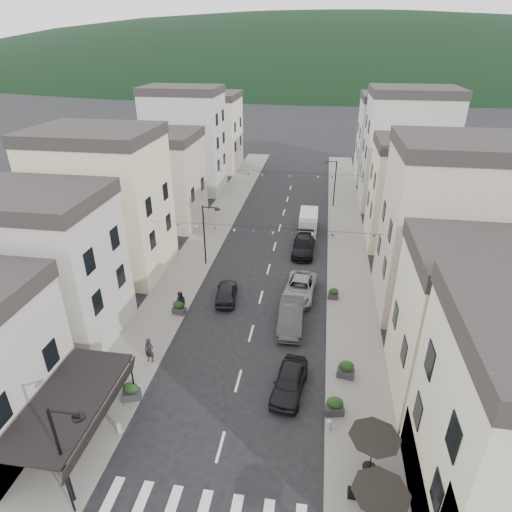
{
  "coord_description": "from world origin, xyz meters",
  "views": [
    {
      "loc": [
        4.31,
        -9.24,
        19.49
      ],
      "look_at": [
        -0.53,
        21.74,
        3.5
      ],
      "focal_mm": 30.0,
      "sensor_mm": 36.0,
      "label": 1
    }
  ],
  "objects_px": {
    "parked_car_b": "(291,317)",
    "pedestrian_a": "(149,350)",
    "parked_car_d": "(303,246)",
    "delivery_van": "(308,221)",
    "parked_car_e": "(226,292)",
    "parked_car_a": "(289,382)",
    "pedestrian_b": "(181,303)",
    "parked_car_c": "(300,288)"
  },
  "relations": [
    {
      "from": "parked_car_b",
      "to": "delivery_van",
      "type": "distance_m",
      "value": 18.31
    },
    {
      "from": "parked_car_e",
      "to": "delivery_van",
      "type": "distance_m",
      "value": 16.55
    },
    {
      "from": "parked_car_b",
      "to": "parked_car_d",
      "type": "bearing_deg",
      "value": 87.56
    },
    {
      "from": "parked_car_e",
      "to": "parked_car_d",
      "type": "bearing_deg",
      "value": -128.39
    },
    {
      "from": "parked_car_a",
      "to": "delivery_van",
      "type": "xyz_separation_m",
      "value": [
        -0.03,
        25.02,
        0.41
      ]
    },
    {
      "from": "parked_car_b",
      "to": "pedestrian_a",
      "type": "xyz_separation_m",
      "value": [
        -8.95,
        -5.54,
        0.17
      ]
    },
    {
      "from": "parked_car_e",
      "to": "pedestrian_a",
      "type": "distance_m",
      "value": 9.09
    },
    {
      "from": "parked_car_e",
      "to": "pedestrian_b",
      "type": "bearing_deg",
      "value": 35.05
    },
    {
      "from": "parked_car_a",
      "to": "parked_car_d",
      "type": "bearing_deg",
      "value": 97.92
    },
    {
      "from": "parked_car_e",
      "to": "pedestrian_a",
      "type": "xyz_separation_m",
      "value": [
        -3.35,
        -8.44,
        0.31
      ]
    },
    {
      "from": "parked_car_d",
      "to": "pedestrian_a",
      "type": "relative_size",
      "value": 2.97
    },
    {
      "from": "parked_car_a",
      "to": "pedestrian_a",
      "type": "distance_m",
      "value": 9.51
    },
    {
      "from": "delivery_van",
      "to": "pedestrian_a",
      "type": "relative_size",
      "value": 2.8
    },
    {
      "from": "parked_car_e",
      "to": "delivery_van",
      "type": "xyz_separation_m",
      "value": [
        6.05,
        15.4,
        0.47
      ]
    },
    {
      "from": "parked_car_c",
      "to": "pedestrian_b",
      "type": "height_order",
      "value": "pedestrian_b"
    },
    {
      "from": "parked_car_d",
      "to": "parked_car_e",
      "type": "distance_m",
      "value": 11.38
    },
    {
      "from": "parked_car_e",
      "to": "pedestrian_b",
      "type": "height_order",
      "value": "pedestrian_b"
    },
    {
      "from": "parked_car_c",
      "to": "pedestrian_b",
      "type": "relative_size",
      "value": 2.8
    },
    {
      "from": "pedestrian_a",
      "to": "pedestrian_b",
      "type": "bearing_deg",
      "value": 89.29
    },
    {
      "from": "parked_car_a",
      "to": "parked_car_b",
      "type": "xyz_separation_m",
      "value": [
        -0.48,
        6.72,
        0.08
      ]
    },
    {
      "from": "parked_car_b",
      "to": "pedestrian_b",
      "type": "height_order",
      "value": "pedestrian_b"
    },
    {
      "from": "parked_car_b",
      "to": "parked_car_c",
      "type": "bearing_deg",
      "value": 83.53
    },
    {
      "from": "parked_car_a",
      "to": "parked_car_d",
      "type": "relative_size",
      "value": 0.84
    },
    {
      "from": "parked_car_b",
      "to": "parked_car_e",
      "type": "distance_m",
      "value": 6.31
    },
    {
      "from": "parked_car_c",
      "to": "parked_car_e",
      "type": "distance_m",
      "value": 6.19
    },
    {
      "from": "parked_car_d",
      "to": "pedestrian_a",
      "type": "bearing_deg",
      "value": -116.1
    },
    {
      "from": "parked_car_b",
      "to": "parked_car_c",
      "type": "distance_m",
      "value": 4.45
    },
    {
      "from": "parked_car_c",
      "to": "pedestrian_a",
      "type": "height_order",
      "value": "pedestrian_a"
    },
    {
      "from": "parked_car_b",
      "to": "pedestrian_a",
      "type": "height_order",
      "value": "pedestrian_a"
    },
    {
      "from": "pedestrian_b",
      "to": "parked_car_c",
      "type": "bearing_deg",
      "value": 50.56
    },
    {
      "from": "parked_car_e",
      "to": "delivery_van",
      "type": "height_order",
      "value": "delivery_van"
    },
    {
      "from": "parked_car_b",
      "to": "parked_car_d",
      "type": "xyz_separation_m",
      "value": [
        0.24,
        12.67,
        -0.07
      ]
    },
    {
      "from": "parked_car_c",
      "to": "delivery_van",
      "type": "relative_size",
      "value": 1.08
    },
    {
      "from": "parked_car_a",
      "to": "parked_car_c",
      "type": "height_order",
      "value": "parked_car_a"
    },
    {
      "from": "parked_car_d",
      "to": "delivery_van",
      "type": "relative_size",
      "value": 1.06
    },
    {
      "from": "pedestrian_b",
      "to": "parked_car_d",
      "type": "bearing_deg",
      "value": 79.87
    },
    {
      "from": "parked_car_e",
      "to": "parked_car_c",
      "type": "bearing_deg",
      "value": -173.22
    },
    {
      "from": "pedestrian_a",
      "to": "parked_car_a",
      "type": "bearing_deg",
      "value": -4.26
    },
    {
      "from": "parked_car_c",
      "to": "parked_car_d",
      "type": "distance_m",
      "value": 8.24
    },
    {
      "from": "parked_car_e",
      "to": "parked_car_a",
      "type": "bearing_deg",
      "value": 114.76
    },
    {
      "from": "parked_car_a",
      "to": "pedestrian_b",
      "type": "relative_size",
      "value": 2.3
    },
    {
      "from": "parked_car_d",
      "to": "pedestrian_a",
      "type": "xyz_separation_m",
      "value": [
        -9.19,
        -18.21,
        0.24
      ]
    }
  ]
}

